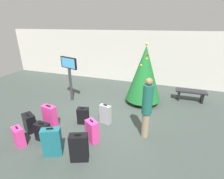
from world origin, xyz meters
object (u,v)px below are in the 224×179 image
suitcase_1 (29,123)px  suitcase_4 (105,114)px  suitcase_6 (83,116)px  traveller_0 (147,107)px  suitcase_2 (79,148)px  suitcase_3 (43,132)px  suitcase_5 (50,116)px  suitcase_0 (92,131)px  suitcase_7 (19,136)px  waiting_bench (191,93)px  suitcase_8 (52,142)px  flight_info_kiosk (69,71)px  holiday_tree (144,74)px

suitcase_1 → suitcase_4: 2.39m
suitcase_4 → suitcase_6: 0.75m
traveller_0 → suitcase_2: bearing=-133.4°
suitcase_3 → suitcase_5: size_ratio=0.77×
suitcase_0 → suitcase_7: bearing=-156.1°
suitcase_3 → suitcase_1: bearing=162.1°
suitcase_5 → suitcase_7: (-0.21, -1.05, -0.09)m
suitcase_3 → suitcase_6: (0.67, 1.16, 0.01)m
suitcase_0 → suitcase_3: 1.43m
suitcase_2 → suitcase_6: size_ratio=1.30×
waiting_bench → suitcase_8: size_ratio=1.54×
flight_info_kiosk → suitcase_0: bearing=-47.0°
suitcase_6 → suitcase_7: 1.93m
suitcase_1 → holiday_tree: bearing=46.4°
suitcase_3 → suitcase_5: bearing=111.6°
waiting_bench → suitcase_2: (-2.88, -4.55, 0.02)m
suitcase_0 → suitcase_3: bearing=-162.9°
suitcase_5 → waiting_bench: bearing=38.5°
suitcase_0 → suitcase_1: size_ratio=1.15×
waiting_bench → suitcase_0: 4.78m
suitcase_0 → suitcase_2: (0.01, -0.74, 0.04)m
suitcase_4 → suitcase_5: suitcase_5 is taller
suitcase_8 → flight_info_kiosk: bearing=113.8°
flight_info_kiosk → suitcase_8: bearing=-66.2°
holiday_tree → suitcase_3: bearing=-124.3°
waiting_bench → suitcase_3: bearing=-135.1°
traveller_0 → suitcase_6: size_ratio=3.10×
suitcase_6 → suitcase_7: (-1.14, -1.55, -0.00)m
suitcase_2 → suitcase_6: 1.64m
waiting_bench → suitcase_8: (-3.60, -4.62, 0.04)m
suitcase_1 → suitcase_3: suitcase_1 is taller
suitcase_4 → suitcase_7: (-1.85, -1.79, -0.06)m
holiday_tree → waiting_bench: bearing=23.6°
flight_info_kiosk → traveller_0: bearing=-23.3°
waiting_bench → suitcase_6: size_ratio=2.11×
waiting_bench → suitcase_5: (-4.50, -3.58, 0.01)m
holiday_tree → suitcase_0: bearing=-107.7°
suitcase_0 → suitcase_1: suitcase_0 is taller
flight_info_kiosk → suitcase_2: size_ratio=2.47×
flight_info_kiosk → suitcase_6: (1.35, -1.45, -1.05)m
suitcase_2 → suitcase_5: bearing=149.2°
holiday_tree → suitcase_8: size_ratio=3.10×
suitcase_0 → suitcase_4: bearing=88.9°
suitcase_6 → suitcase_7: bearing=-126.2°
suitcase_3 → suitcase_6: 1.34m
traveller_0 → suitcase_5: 3.11m
suitcase_1 → suitcase_3: 0.74m
waiting_bench → suitcase_2: size_ratio=1.62×
suitcase_3 → suitcase_4: (1.38, 1.40, 0.06)m
suitcase_1 → suitcase_6: (1.37, 0.93, -0.01)m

